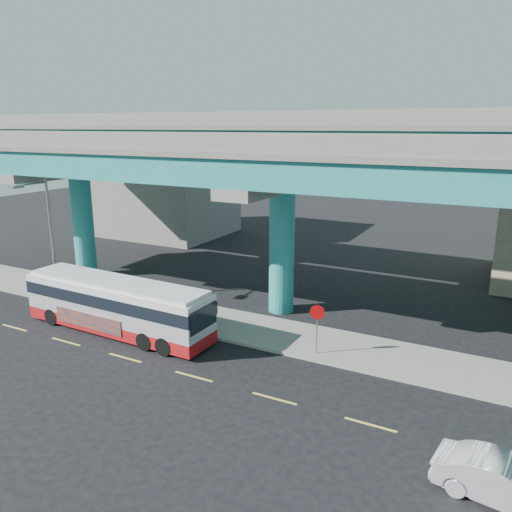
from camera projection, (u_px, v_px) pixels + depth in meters
The scene contains 10 objects.
ground at pixel (198, 374), 22.56m from camera, with size 120.00×120.00×0.00m, color black.
sidewalk at pixel (254, 329), 27.25m from camera, with size 70.00×4.00×0.15m, color gray.
lane_markings at pixel (194, 377), 22.30m from camera, with size 58.00×0.12×0.01m.
viaduct at pixel (284, 157), 28.04m from camera, with size 52.00×12.40×11.70m.
building_concrete at pixel (166, 190), 50.94m from camera, with size 12.00×10.00×9.00m, color gray.
transit_bus at pixel (117, 304), 26.77m from camera, with size 11.45×2.75×2.92m.
sedan at pixel (507, 483), 14.71m from camera, with size 4.30×1.99×1.36m, color #AFAEB3.
parked_car at pixel (121, 289), 31.48m from camera, with size 4.28×2.11×1.40m, color #29292E.
street_lamp at pixel (43, 224), 30.23m from camera, with size 0.50×2.49×7.62m.
stop_sign at pixel (317, 319), 23.81m from camera, with size 0.72×0.26×2.49m.
Camera 1 is at (11.83, -16.90, 10.90)m, focal length 35.00 mm.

